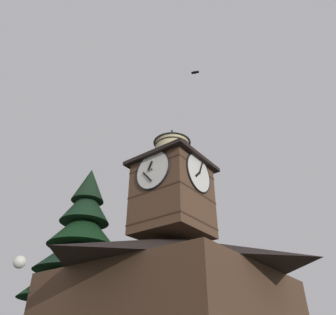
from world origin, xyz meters
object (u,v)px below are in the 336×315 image
Objects in this scene: pine_tree_aside at (184,289)px; moon at (20,262)px; flying_bird_high at (195,72)px; pine_tree_behind at (78,266)px; building_main at (176,303)px; clock_tower at (172,188)px.

pine_tree_aside is 38.56m from moon.
pine_tree_aside is at bearing -139.77° from flying_bird_high.
building_main is at bearing 114.00° from pine_tree_behind.
building_main is 0.94× the size of pine_tree_aside.
flying_bird_high is at bearing 55.18° from building_main.
pine_tree_behind is 14.01m from flying_bird_high.
pine_tree_aside is 6.02× the size of moon.
moon is (-14.93, -35.03, 7.72)m from pine_tree_behind.
pine_tree_behind is at bearing 66.92° from moon.
moon is (-6.67, -37.08, 8.24)m from pine_tree_aside.
flying_bird_high reaches higher than building_main.
flying_bird_high is at bearing 71.32° from moon.
clock_tower reaches higher than pine_tree_aside.
clock_tower is 0.62× the size of pine_tree_behind.
clock_tower reaches higher than moon.
building_main is at bearing -124.82° from flying_bird_high.
pine_tree_aside is (-5.80, -3.47, 1.72)m from building_main.
pine_tree_aside reaches higher than building_main.
clock_tower is 15.19× the size of flying_bird_high.
pine_tree_behind is 1.02× the size of pine_tree_aside.
clock_tower is 42.63m from moon.
building_main is at bearing 30.92° from pine_tree_aside.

